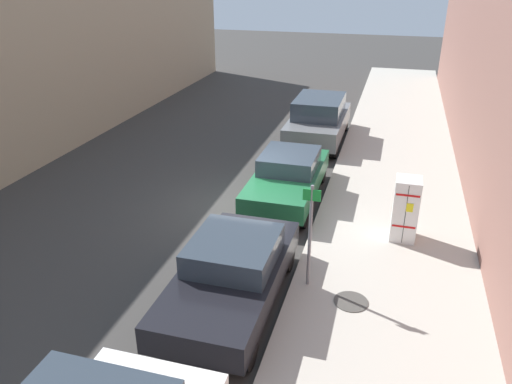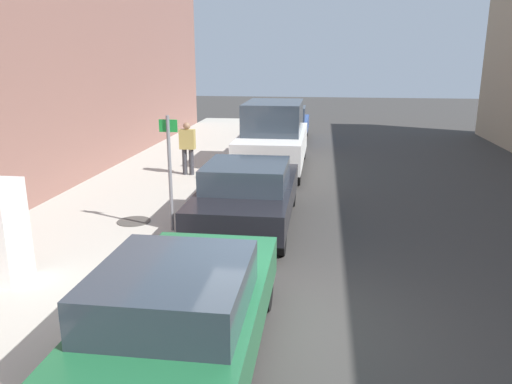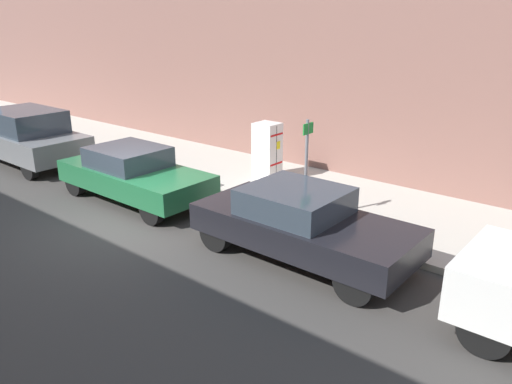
# 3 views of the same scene
# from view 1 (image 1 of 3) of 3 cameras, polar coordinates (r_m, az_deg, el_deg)

# --- Properties ---
(ground_plane) EXTENTS (80.00, 80.00, 0.00)m
(ground_plane) POSITION_cam_1_polar(r_m,az_deg,el_deg) (14.27, -1.85, -1.96)
(ground_plane) COLOR #383533
(sidewalk_slab) EXTENTS (3.99, 44.00, 0.14)m
(sidewalk_slab) POSITION_cam_1_polar(r_m,az_deg,el_deg) (13.69, 15.21, -3.77)
(sidewalk_slab) COLOR #B2ADA0
(sidewalk_slab) RESTS_ON ground
(discarded_refrigerator) EXTENTS (0.61, 0.67, 1.59)m
(discarded_refrigerator) POSITION_cam_1_polar(r_m,az_deg,el_deg) (12.70, 16.71, -1.87)
(discarded_refrigerator) COLOR white
(discarded_refrigerator) RESTS_ON sidewalk_slab
(manhole_cover) EXTENTS (0.70, 0.70, 0.02)m
(manhole_cover) POSITION_cam_1_polar(r_m,az_deg,el_deg) (10.53, 10.80, -12.20)
(manhole_cover) COLOR #47443F
(manhole_cover) RESTS_ON sidewalk_slab
(street_sign_post) EXTENTS (0.36, 0.07, 2.30)m
(street_sign_post) POSITION_cam_1_polar(r_m,az_deg,el_deg) (10.24, 6.21, -4.40)
(street_sign_post) COLOR slate
(street_sign_post) RESTS_ON sidewalk_slab
(parked_suv_gray) EXTENTS (1.98, 4.53, 1.75)m
(parked_suv_gray) POSITION_cam_1_polar(r_m,az_deg,el_deg) (19.65, 7.16, 8.28)
(parked_suv_gray) COLOR slate
(parked_suv_gray) RESTS_ON ground
(parked_sedan_green) EXTENTS (1.80, 4.33, 1.39)m
(parked_sedan_green) POSITION_cam_1_polar(r_m,az_deg,el_deg) (14.64, 3.67, 1.82)
(parked_sedan_green) COLOR #1E6038
(parked_sedan_green) RESTS_ON ground
(parked_sedan_dark) EXTENTS (1.89, 4.38, 1.41)m
(parked_sedan_dark) POSITION_cam_1_polar(r_m,az_deg,el_deg) (10.17, -2.78, -9.14)
(parked_sedan_dark) COLOR black
(parked_sedan_dark) RESTS_ON ground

